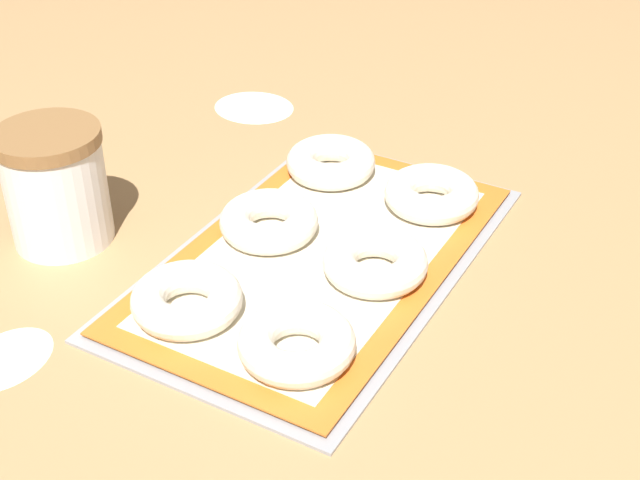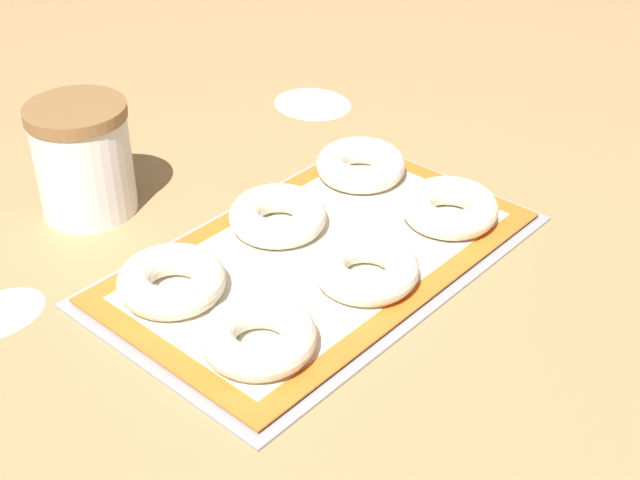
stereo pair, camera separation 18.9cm
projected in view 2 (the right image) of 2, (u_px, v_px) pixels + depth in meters
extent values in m
plane|color=#A87F51|center=(331.00, 263.00, 1.07)|extent=(2.80, 2.80, 0.00)
cube|color=#93969B|center=(320.00, 258.00, 1.07)|extent=(0.53, 0.32, 0.01)
cube|color=orange|center=(320.00, 254.00, 1.06)|extent=(0.51, 0.30, 0.00)
cube|color=beige|center=(320.00, 254.00, 1.06)|extent=(0.45, 0.24, 0.00)
torus|color=silver|center=(258.00, 336.00, 0.91)|extent=(0.12, 0.12, 0.04)
torus|color=silver|center=(366.00, 268.00, 1.01)|extent=(0.12, 0.12, 0.04)
torus|color=silver|center=(450.00, 208.00, 1.11)|extent=(0.12, 0.12, 0.04)
torus|color=silver|center=(172.00, 281.00, 0.99)|extent=(0.12, 0.12, 0.04)
torus|color=silver|center=(279.00, 215.00, 1.10)|extent=(0.12, 0.12, 0.04)
torus|color=silver|center=(361.00, 165.00, 1.20)|extent=(0.12, 0.12, 0.04)
cylinder|color=white|center=(84.00, 165.00, 1.13)|extent=(0.12, 0.12, 0.13)
cylinder|color=olive|center=(75.00, 112.00, 1.09)|extent=(0.13, 0.13, 0.02)
ellipsoid|color=white|center=(312.00, 103.00, 1.43)|extent=(0.12, 0.13, 0.00)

